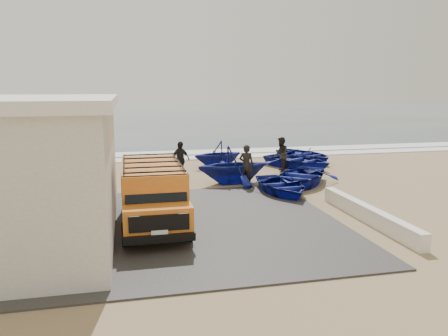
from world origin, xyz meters
TOP-DOWN VIEW (x-y plane):
  - ground at (0.00, 0.00)m, footprint 160.00×160.00m
  - slab at (-2.00, -2.00)m, footprint 12.00×10.00m
  - ocean at (0.00, 56.00)m, footprint 180.00×88.00m
  - surf_line at (0.00, 12.00)m, footprint 180.00×1.60m
  - surf_wash at (0.00, 14.50)m, footprint 180.00×2.20m
  - parapet at (5.00, -3.00)m, footprint 0.35×6.00m
  - van at (-2.24, -1.85)m, footprint 2.05×5.04m
  - boat_near_left at (3.48, 1.49)m, footprint 2.91×3.90m
  - boat_near_right at (4.96, 2.91)m, footprint 5.01×5.19m
  - boat_mid_left at (1.92, 3.96)m, footprint 3.79×3.38m
  - boat_mid_right at (6.55, 7.20)m, footprint 4.83×5.19m
  - boat_far_left at (2.13, 8.44)m, footprint 3.50×3.22m
  - boat_far_right at (7.76, 9.12)m, footprint 4.25×4.99m
  - fisherman_front at (2.46, 3.50)m, footprint 0.84×0.75m
  - fisherman_middle at (5.21, 6.32)m, footprint 0.98×1.11m
  - fisherman_back at (-0.39, 5.82)m, footprint 1.20×0.89m

SIDE VIEW (x-z plane):
  - ground at x=0.00m, z-range 0.00..0.00m
  - ocean at x=0.00m, z-range 0.00..0.01m
  - surf_wash at x=0.00m, z-range 0.00..0.04m
  - slab at x=-2.00m, z-range 0.00..0.05m
  - surf_line at x=0.00m, z-range 0.00..0.06m
  - parapet at x=5.00m, z-range 0.00..0.55m
  - boat_near_left at x=3.48m, z-range 0.00..0.77m
  - boat_mid_right at x=6.55m, z-range 0.00..0.88m
  - boat_near_right at x=4.96m, z-range 0.00..0.88m
  - boat_far_right at x=7.76m, z-range 0.00..0.88m
  - boat_far_left at x=2.13m, z-range 0.00..1.55m
  - boat_mid_left at x=1.92m, z-range 0.00..1.82m
  - fisherman_back at x=-0.39m, z-range 0.00..1.89m
  - fisherman_middle at x=5.21m, z-range 0.00..1.92m
  - fisherman_front at x=2.46m, z-range 0.00..1.94m
  - van at x=-2.24m, z-range 0.08..2.24m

